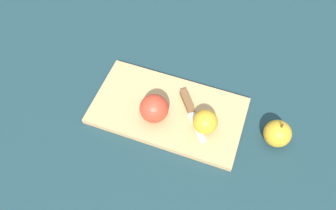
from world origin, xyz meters
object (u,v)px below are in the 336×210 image
knife (188,105)px  apple_whole (277,133)px  apple_half_right (205,122)px  apple_half_left (154,108)px

knife → apple_whole: size_ratio=1.77×
apple_half_right → apple_whole: (0.18, 0.02, -0.01)m
apple_whole → apple_half_left: bearing=-177.2°
apple_half_left → knife: apple_half_left is taller
apple_half_left → apple_whole: 0.32m
apple_half_right → apple_whole: size_ratio=0.79×
apple_half_right → apple_whole: apple_whole is taller
apple_half_left → knife: (0.08, 0.05, -0.03)m
apple_half_right → knife: (-0.05, 0.06, -0.02)m
apple_half_left → apple_whole: size_ratio=0.93×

